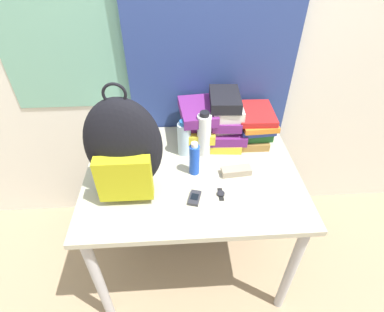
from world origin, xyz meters
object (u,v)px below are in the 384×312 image
(cell_phone, at_px, (196,198))
(sunglasses_case, at_px, (236,171))
(wristwatch, at_px, (221,194))
(backpack, at_px, (124,149))
(book_stack_center, at_px, (225,120))
(water_bottle, at_px, (184,138))
(book_stack_left, at_px, (198,123))
(book_stack_right, at_px, (253,124))
(sports_bottle, at_px, (204,135))
(sunscreen_bottle, at_px, (194,159))

(cell_phone, distance_m, sunglasses_case, 0.27)
(cell_phone, distance_m, wristwatch, 0.12)
(backpack, xyz_separation_m, book_stack_center, (0.51, 0.36, -0.10))
(book_stack_center, bearing_deg, sunglasses_case, -86.19)
(backpack, relative_size, water_bottle, 2.60)
(book_stack_left, bearing_deg, wristwatch, -80.42)
(book_stack_right, relative_size, wristwatch, 3.52)
(sports_bottle, height_order, wristwatch, sports_bottle)
(water_bottle, bearing_deg, book_stack_center, 24.86)
(book_stack_center, bearing_deg, book_stack_left, -179.77)
(book_stack_center, height_order, sunscreen_bottle, book_stack_center)
(sunglasses_case, xyz_separation_m, wristwatch, (-0.10, -0.14, -0.01))
(backpack, distance_m, sunglasses_case, 0.57)
(sports_bottle, bearing_deg, sunglasses_case, -49.72)
(water_bottle, bearing_deg, backpack, -137.71)
(book_stack_center, distance_m, sunglasses_case, 0.32)
(backpack, bearing_deg, book_stack_center, 35.12)
(book_stack_right, bearing_deg, water_bottle, -164.65)
(book_stack_left, xyz_separation_m, sunscreen_bottle, (-0.04, -0.27, -0.03))
(book_stack_right, height_order, sports_bottle, sports_bottle)
(book_stack_right, distance_m, water_bottle, 0.41)
(sports_bottle, bearing_deg, cell_phone, -101.33)
(sunscreen_bottle, bearing_deg, book_stack_right, 37.56)
(book_stack_center, distance_m, cell_phone, 0.51)
(book_stack_left, height_order, book_stack_center, book_stack_center)
(book_stack_left, height_order, sunscreen_bottle, book_stack_left)
(book_stack_center, height_order, sunglasses_case, book_stack_center)
(book_stack_right, height_order, sunscreen_bottle, same)
(sunscreen_bottle, height_order, sunglasses_case, sunscreen_bottle)
(book_stack_right, height_order, cell_phone, book_stack_right)
(water_bottle, bearing_deg, book_stack_left, 52.21)
(sports_bottle, distance_m, sunscreen_bottle, 0.17)
(book_stack_left, height_order, wristwatch, book_stack_left)
(book_stack_right, distance_m, wristwatch, 0.51)
(sports_bottle, xyz_separation_m, wristwatch, (0.05, -0.32, -0.12))
(book_stack_center, distance_m, book_stack_right, 0.17)
(book_stack_left, xyz_separation_m, book_stack_right, (0.31, 0.00, -0.02))
(water_bottle, relative_size, sunscreen_bottle, 1.11)
(sunglasses_case, bearing_deg, sunscreen_bottle, 173.46)
(water_bottle, bearing_deg, sunscreen_bottle, -75.07)
(water_bottle, distance_m, sunscreen_bottle, 0.17)
(book_stack_left, height_order, book_stack_right, book_stack_left)
(sunglasses_case, bearing_deg, wristwatch, -124.61)
(book_stack_right, height_order, water_bottle, water_bottle)
(book_stack_center, bearing_deg, wristwatch, -100.04)
(book_stack_left, distance_m, water_bottle, 0.14)
(book_stack_right, distance_m, sports_bottle, 0.32)
(book_stack_center, bearing_deg, book_stack_right, 0.16)
(cell_phone, xyz_separation_m, sunglasses_case, (0.22, 0.16, 0.01))
(wristwatch, bearing_deg, backpack, 169.49)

